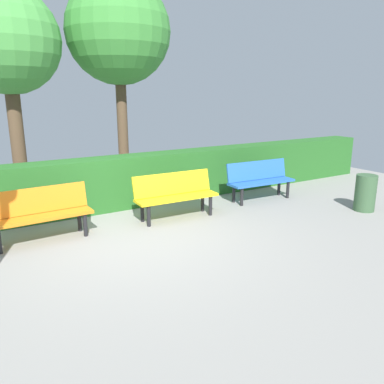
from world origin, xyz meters
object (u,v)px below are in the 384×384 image
Objects in this scene: tree_mid at (6,42)px; trash_bin at (365,193)px; bench_yellow at (175,193)px; bench_orange at (39,212)px; bench_blue at (260,178)px; tree_near at (118,33)px.

tree_mid is 6.08× the size of trash_bin.
bench_orange is (2.45, -0.10, -0.00)m from bench_yellow.
tree_near reaches higher than bench_blue.
trash_bin is at bearing 141.46° from tree_mid.
trash_bin is (-5.97, 1.71, -0.11)m from bench_orange.
bench_blue is 4.69m from bench_orange.
bench_yellow is 1.00× the size of bench_orange.
bench_yellow is at bearing 6.45° from bench_blue.
tree_near is 6.67m from trash_bin.
tree_mid is at bearing 1.22° from tree_near.
tree_mid reaches higher than trash_bin.
bench_orange is 0.36× the size of tree_mid.
bench_orange is 4.10m from tree_mid.
tree_near is at bearing -134.08° from bench_orange.
tree_near reaches higher than tree_mid.
bench_orange reaches higher than bench_yellow.
bench_yellow is (2.24, 0.15, 0.00)m from bench_blue.
bench_blue is 6.10m from tree_mid.
bench_orange is at bearing 87.13° from tree_mid.
tree_near is at bearing -54.57° from trash_bin.
tree_mid is at bearing -29.72° from bench_blue.
bench_orange is 0.33× the size of tree_near.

